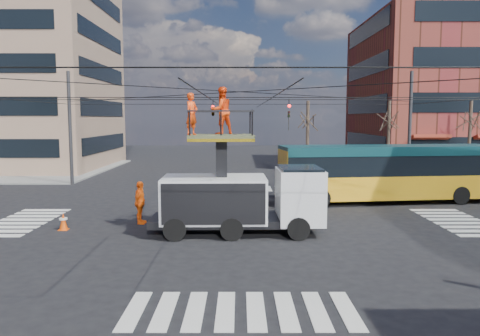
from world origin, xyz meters
name	(u,v)px	position (x,y,z in m)	size (l,w,h in m)	color
ground	(240,222)	(0.00, 0.00, 0.00)	(120.00, 120.00, 0.00)	black
sidewalk_ne	(471,170)	(21.00, 21.00, 0.06)	(18.00, 18.00, 0.12)	slate
sidewalk_nw	(8,170)	(-21.00, 21.00, 0.06)	(18.00, 18.00, 0.12)	slate
crosswalks	(240,221)	(0.00, 0.00, 0.01)	(22.40, 22.40, 0.02)	silver
building_tower	(5,8)	(-21.98, 23.98, 15.00)	(18.06, 16.06, 30.00)	#93755D
building_ne	(470,94)	(21.98, 23.98, 7.00)	(20.06, 16.06, 14.00)	brown
overhead_network	(239,128)	(-0.07, 0.40, 4.29)	(24.24, 24.24, 8.00)	#2D2D30
tree_a	(308,120)	(5.00, 13.50, 4.63)	(2.00, 2.00, 6.00)	#382B21
tree_b	(389,120)	(11.00, 13.50, 4.63)	(2.00, 2.00, 6.00)	#382B21
tree_c	(470,120)	(17.00, 13.50, 4.63)	(2.00, 2.00, 6.00)	#382B21
utility_truck	(241,185)	(0.04, -2.15, 1.99)	(7.05, 2.78, 6.02)	black
city_bus	(388,172)	(8.36, 5.04, 1.73)	(12.44, 4.06, 3.20)	#F1AC16
traffic_cone	(63,221)	(-7.52, -1.61, 0.37)	(0.36, 0.36, 0.75)	#E54809
worker_ground	(140,203)	(-4.49, -0.44, 0.96)	(1.13, 0.47, 1.93)	#F15C0F
flagger	(308,194)	(3.38, 1.73, 1.01)	(1.30, 0.75, 2.01)	orange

